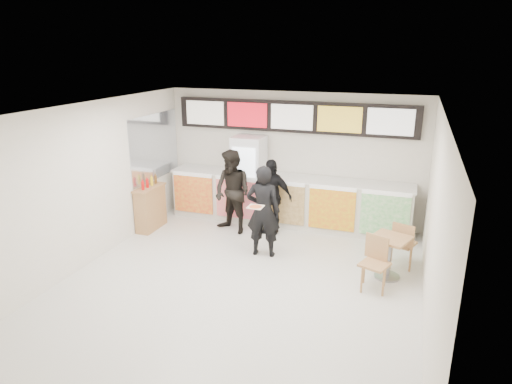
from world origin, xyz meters
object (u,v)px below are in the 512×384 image
at_px(service_counter, 287,201).
at_px(drinks_fridge, 249,179).
at_px(condiment_ledge, 150,207).
at_px(customer_main, 263,211).
at_px(cafe_table, 389,250).
at_px(customer_left, 233,192).
at_px(customer_mid, 271,196).

height_order(service_counter, drinks_fridge, drinks_fridge).
bearing_deg(condiment_ledge, drinks_fridge, 34.26).
distance_m(customer_main, cafe_table, 2.43).
relative_size(service_counter, customer_main, 3.06).
bearing_deg(customer_left, condiment_ledge, -145.45).
relative_size(drinks_fridge, customer_main, 1.10).
relative_size(customer_mid, cafe_table, 1.03).
relative_size(customer_main, cafe_table, 1.13).
distance_m(customer_main, customer_left, 1.35).
relative_size(service_counter, drinks_fridge, 2.78).
height_order(customer_main, condiment_ledge, customer_main).
distance_m(drinks_fridge, customer_main, 2.00).
bearing_deg(customer_mid, condiment_ledge, -161.08).
xyz_separation_m(customer_mid, condiment_ledge, (-2.60, -0.70, -0.33)).
bearing_deg(customer_left, drinks_fridge, 106.72).
relative_size(service_counter, condiment_ledge, 4.75).
bearing_deg(customer_mid, service_counter, 73.19).
height_order(customer_left, condiment_ledge, customer_left).
bearing_deg(service_counter, customer_main, -89.93).
bearing_deg(drinks_fridge, service_counter, -0.99).
height_order(service_counter, customer_left, customer_left).
bearing_deg(customer_mid, drinks_fridge, 144.70).
bearing_deg(cafe_table, customer_main, -163.30).
height_order(customer_left, cafe_table, customer_left).
distance_m(drinks_fridge, condiment_ledge, 2.33).
xyz_separation_m(drinks_fridge, customer_main, (0.94, -1.76, -0.09)).
distance_m(drinks_fridge, customer_mid, 0.94).
relative_size(drinks_fridge, condiment_ledge, 1.71).
height_order(customer_main, cafe_table, customer_main).
height_order(service_counter, customer_mid, customer_mid).
height_order(customer_main, customer_mid, customer_main).
height_order(cafe_table, condiment_ledge, condiment_ledge).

